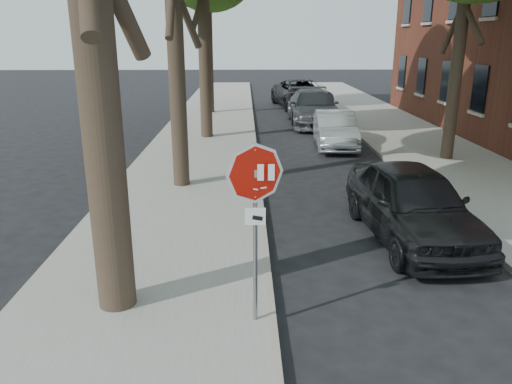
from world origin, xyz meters
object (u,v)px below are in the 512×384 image
stop_sign (255,200)px  car_c (313,108)px  car_b (335,129)px  car_a (412,203)px  car_d (301,94)px

stop_sign → car_c: stop_sign is taller
stop_sign → car_b: (3.30, 12.42, -1.28)m
car_a → car_c: car_c is taller
car_b → car_d: size_ratio=0.69×
car_c → car_d: bearing=90.0°
car_a → car_d: bearing=86.1°
stop_sign → car_b: 12.91m
car_d → car_a: bearing=-97.5°
car_b → car_c: bearing=95.6°
stop_sign → car_d: 23.81m
stop_sign → car_a: (3.30, 3.29, -1.17)m
car_a → car_c: bearing=86.6°
car_a → car_d: size_ratio=0.77×
car_b → car_d: 11.15m
car_a → car_b: car_a is taller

